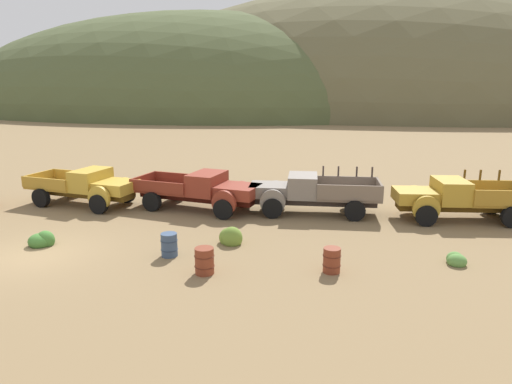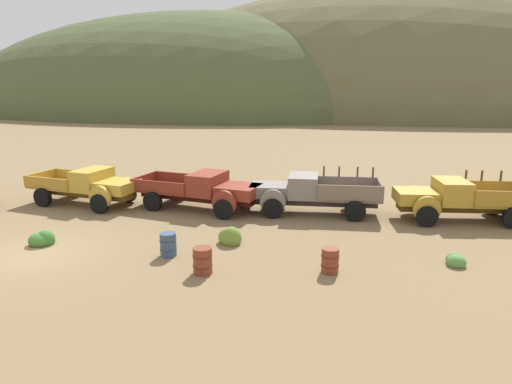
% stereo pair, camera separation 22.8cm
% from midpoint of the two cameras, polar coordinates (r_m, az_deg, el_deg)
% --- Properties ---
extents(ground_plane, '(300.00, 300.00, 0.00)m').
position_cam_midpoint_polar(ground_plane, '(19.41, -24.96, -6.89)').
color(ground_plane, olive).
extents(hill_center, '(97.42, 54.01, 36.75)m').
position_cam_midpoint_polar(hill_center, '(93.48, -7.05, 9.67)').
color(hill_center, '#4C5633').
rests_on(hill_center, ground).
extents(hill_far_right, '(114.34, 64.57, 46.55)m').
position_cam_midpoint_polar(hill_far_right, '(98.69, 15.44, 9.50)').
color(hill_far_right, brown).
rests_on(hill_far_right, ground).
extents(truck_faded_yellow, '(6.08, 3.28, 1.89)m').
position_cam_midpoint_polar(truck_faded_yellow, '(25.44, -19.08, 0.66)').
color(truck_faded_yellow, brown).
rests_on(truck_faded_yellow, ground).
extents(truck_rust_red, '(6.63, 3.44, 1.89)m').
position_cam_midpoint_polar(truck_rust_red, '(23.27, -5.76, 0.21)').
color(truck_rust_red, '#42140D').
rests_on(truck_rust_red, ground).
extents(truck_primer_gray, '(6.30, 2.65, 2.16)m').
position_cam_midpoint_polar(truck_primer_gray, '(22.71, 6.30, -0.14)').
color(truck_primer_gray, '#3D322D').
rests_on(truck_primer_gray, ground).
extents(truck_mustard, '(6.27, 3.00, 2.16)m').
position_cam_midpoint_polar(truck_mustard, '(23.32, 23.20, -0.78)').
color(truck_mustard, '#593D12').
rests_on(truck_mustard, ground).
extents(oil_drum_foreground, '(0.68, 0.68, 0.91)m').
position_cam_midpoint_polar(oil_drum_foreground, '(15.94, -6.09, -8.28)').
color(oil_drum_foreground, brown).
rests_on(oil_drum_foreground, ground).
extents(oil_drum_spare, '(0.62, 0.62, 0.86)m').
position_cam_midpoint_polar(oil_drum_spare, '(16.14, 9.39, -8.20)').
color(oil_drum_spare, brown).
rests_on(oil_drum_spare, ground).
extents(oil_drum_by_truck, '(0.64, 0.64, 0.87)m').
position_cam_midpoint_polar(oil_drum_by_truck, '(17.64, -10.25, -6.28)').
color(oil_drum_by_truck, '#384C6B').
rests_on(oil_drum_by_truck, ground).
extents(bush_lone_scrub, '(0.99, 0.83, 0.75)m').
position_cam_midpoint_polar(bush_lone_scrub, '(20.33, -24.22, -5.34)').
color(bush_lone_scrub, '#3D702D').
rests_on(bush_lone_scrub, ground).
extents(bush_front_right, '(0.97, 1.00, 0.91)m').
position_cam_midpoint_polar(bush_front_right, '(18.75, -2.81, -5.56)').
color(bush_front_right, olive).
rests_on(bush_front_right, ground).
extents(bush_near_barrel, '(1.15, 1.18, 0.87)m').
position_cam_midpoint_polar(bush_near_barrel, '(28.82, -12.34, 1.00)').
color(bush_near_barrel, '#5B8E42').
rests_on(bush_near_barrel, ground).
extents(bush_between_trucks, '(0.67, 0.78, 0.52)m').
position_cam_midpoint_polar(bush_between_trucks, '(18.11, 23.40, -7.70)').
color(bush_between_trucks, '#5B8E42').
rests_on(bush_between_trucks, ground).
extents(bush_back_edge, '(0.84, 0.84, 0.65)m').
position_cam_midpoint_polar(bush_back_edge, '(26.53, -5.06, 0.07)').
color(bush_back_edge, olive).
rests_on(bush_back_edge, ground).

